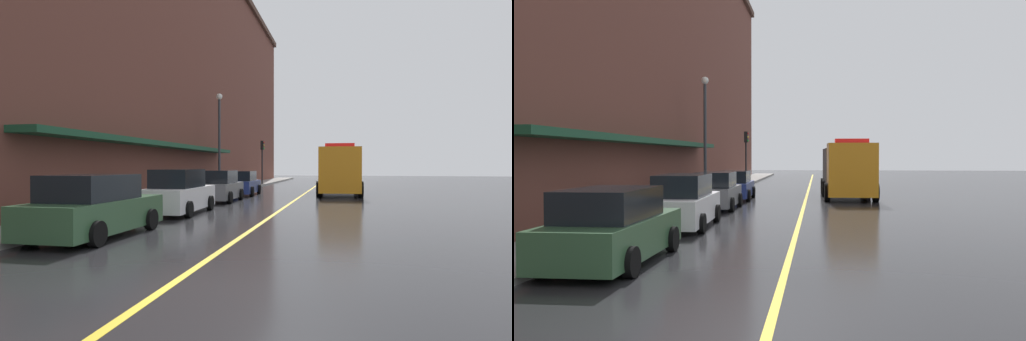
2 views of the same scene
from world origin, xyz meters
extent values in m
plane|color=#232326|center=(0.00, 25.00, 0.00)|extent=(112.00, 112.00, 0.00)
cube|color=gray|center=(-6.20, 25.00, 0.07)|extent=(2.40, 70.00, 0.15)
cube|color=gold|center=(0.00, 25.00, 0.00)|extent=(0.16, 70.00, 0.01)
cube|color=brown|center=(-11.90, 24.00, 9.86)|extent=(9.01, 64.00, 19.72)
cube|color=#19472D|center=(-6.85, 16.00, 3.10)|extent=(1.20, 22.40, 0.24)
cube|color=#2D5133|center=(-3.99, 4.30, 0.60)|extent=(1.88, 4.77, 0.85)
cube|color=black|center=(-3.99, 4.07, 1.37)|extent=(1.69, 2.63, 0.70)
cylinder|color=black|center=(-4.93, 5.79, 0.32)|extent=(0.22, 0.64, 0.64)
cylinder|color=black|center=(-3.04, 5.78, 0.32)|extent=(0.22, 0.64, 0.64)
cylinder|color=black|center=(-4.94, 2.83, 0.32)|extent=(0.22, 0.64, 0.64)
cylinder|color=black|center=(-3.06, 2.82, 0.32)|extent=(0.22, 0.64, 0.64)
cube|color=silver|center=(-3.89, 10.34, 0.63)|extent=(1.85, 4.82, 0.90)
cube|color=black|center=(-3.88, 10.10, 1.45)|extent=(1.62, 2.67, 0.74)
cylinder|color=black|center=(-4.80, 11.79, 0.32)|extent=(0.24, 0.65, 0.64)
cylinder|color=black|center=(-3.07, 11.84, 0.32)|extent=(0.24, 0.65, 0.64)
cylinder|color=black|center=(-4.70, 8.83, 0.32)|extent=(0.24, 0.65, 0.64)
cylinder|color=black|center=(-2.98, 8.89, 0.32)|extent=(0.24, 0.65, 0.64)
cube|color=#595B60|center=(-3.97, 16.52, 0.60)|extent=(1.77, 4.17, 0.84)
cube|color=black|center=(-3.97, 16.31, 1.36)|extent=(1.58, 2.30, 0.69)
cylinder|color=black|center=(-4.86, 17.80, 0.32)|extent=(0.23, 0.64, 0.64)
cylinder|color=black|center=(-3.11, 17.81, 0.32)|extent=(0.23, 0.64, 0.64)
cylinder|color=black|center=(-4.84, 15.22, 0.32)|extent=(0.23, 0.64, 0.64)
cylinder|color=black|center=(-3.09, 15.24, 0.32)|extent=(0.23, 0.64, 0.64)
cube|color=navy|center=(-3.99, 21.86, 0.57)|extent=(1.90, 4.44, 0.79)
cube|color=black|center=(-3.98, 21.64, 1.29)|extent=(1.67, 2.46, 0.65)
cylinder|color=black|center=(-4.92, 23.20, 0.32)|extent=(0.24, 0.65, 0.64)
cylinder|color=black|center=(-3.12, 23.25, 0.32)|extent=(0.24, 0.65, 0.64)
cylinder|color=black|center=(-4.85, 20.47, 0.32)|extent=(0.24, 0.65, 0.64)
cylinder|color=black|center=(-3.05, 20.52, 0.32)|extent=(0.24, 0.65, 0.64)
cube|color=orange|center=(2.46, 20.84, 1.71)|extent=(2.61, 2.44, 2.82)
cube|color=#3F3F42|center=(2.34, 25.24, 1.60)|extent=(2.70, 5.82, 2.59)
cube|color=red|center=(2.46, 20.84, 3.24)|extent=(1.80, 0.65, 0.24)
cylinder|color=black|center=(3.75, 20.96, 0.50)|extent=(0.33, 1.01, 1.00)
cylinder|color=black|center=(1.17, 20.89, 0.50)|extent=(0.33, 1.01, 1.00)
cylinder|color=black|center=(3.65, 24.56, 0.50)|extent=(0.33, 1.01, 1.00)
cylinder|color=black|center=(1.07, 24.49, 0.50)|extent=(0.33, 1.01, 1.00)
cylinder|color=black|center=(3.59, 26.89, 0.50)|extent=(0.33, 1.01, 1.00)
cylinder|color=black|center=(1.01, 26.82, 0.50)|extent=(0.33, 1.01, 1.00)
cylinder|color=#4C4C51|center=(-5.35, 15.86, 0.68)|extent=(0.07, 0.07, 1.05)
cube|color=black|center=(-5.35, 15.86, 1.34)|extent=(0.14, 0.18, 0.28)
cylinder|color=#4C4C51|center=(-5.35, 8.70, 0.68)|extent=(0.07, 0.07, 1.05)
cube|color=black|center=(-5.35, 8.70, 1.34)|extent=(0.14, 0.18, 0.28)
cylinder|color=#4C4C51|center=(-5.35, 7.50, 0.68)|extent=(0.07, 0.07, 1.05)
cube|color=black|center=(-5.35, 7.50, 1.34)|extent=(0.14, 0.18, 0.28)
cylinder|color=#33383D|center=(-5.95, 23.08, 3.40)|extent=(0.18, 0.18, 6.50)
sphere|color=white|center=(-5.95, 23.08, 6.87)|extent=(0.44, 0.44, 0.44)
cylinder|color=#232326|center=(-5.30, 35.90, 1.85)|extent=(0.14, 0.14, 3.40)
cube|color=black|center=(-5.30, 35.90, 4.00)|extent=(0.28, 0.36, 0.90)
sphere|color=red|center=(-5.14, 35.90, 4.30)|extent=(0.16, 0.16, 0.16)
sphere|color=gold|center=(-5.14, 35.90, 4.00)|extent=(0.16, 0.16, 0.16)
sphere|color=green|center=(-5.14, 35.90, 3.70)|extent=(0.16, 0.16, 0.16)
camera|label=1|loc=(2.82, -6.69, 1.97)|focal=30.65mm
camera|label=2|loc=(0.69, -7.34, 2.46)|focal=36.83mm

